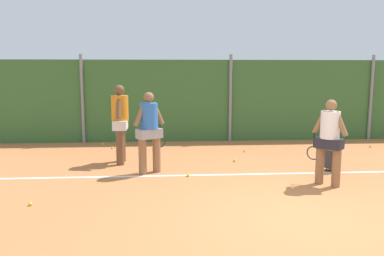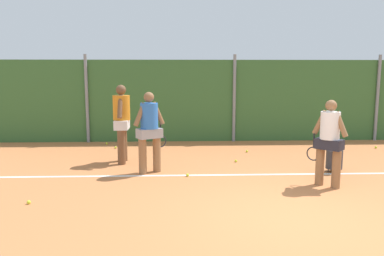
% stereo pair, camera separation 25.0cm
% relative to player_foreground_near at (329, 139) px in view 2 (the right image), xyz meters
% --- Properties ---
extents(ground_plane, '(26.76, 26.76, 0.00)m').
position_rel_player_foreground_near_xyz_m(ground_plane, '(-1.12, 0.35, -0.96)').
color(ground_plane, '#C67542').
extents(hedge_fence_backdrop, '(16.18, 0.25, 2.61)m').
position_rel_player_foreground_near_xyz_m(hedge_fence_backdrop, '(-1.12, 5.16, 0.35)').
color(hedge_fence_backdrop, '#386633').
rests_on(hedge_fence_backdrop, ground_plane).
extents(fence_post_left, '(0.10, 0.10, 2.77)m').
position_rel_player_foreground_near_xyz_m(fence_post_left, '(-5.79, 4.98, 0.43)').
color(fence_post_left, gray).
rests_on(fence_post_left, ground_plane).
extents(fence_post_center, '(0.10, 0.10, 2.77)m').
position_rel_player_foreground_near_xyz_m(fence_post_center, '(-1.12, 4.98, 0.43)').
color(fence_post_center, gray).
rests_on(fence_post_center, ground_plane).
extents(fence_post_right, '(0.10, 0.10, 2.77)m').
position_rel_player_foreground_near_xyz_m(fence_post_right, '(3.55, 4.98, 0.43)').
color(fence_post_right, gray).
rests_on(fence_post_right, ground_plane).
extents(court_baseline_paint, '(11.83, 0.10, 0.01)m').
position_rel_player_foreground_near_xyz_m(court_baseline_paint, '(-1.12, 0.90, -0.95)').
color(court_baseline_paint, white).
rests_on(court_baseline_paint, ground_plane).
extents(player_foreground_near, '(0.63, 0.56, 1.71)m').
position_rel_player_foreground_near_xyz_m(player_foreground_near, '(0.00, 0.00, 0.00)').
color(player_foreground_near, '#8C603D').
rests_on(player_foreground_near, ground_plane).
extents(player_midcourt, '(0.70, 0.55, 1.80)m').
position_rel_player_foreground_near_xyz_m(player_midcourt, '(-3.55, 1.17, 0.05)').
color(player_midcourt, '#8C603D').
rests_on(player_midcourt, ground_plane).
extents(player_backcourt_far, '(0.41, 0.81, 1.92)m').
position_rel_player_foreground_near_xyz_m(player_backcourt_far, '(-4.30, 2.18, 0.13)').
color(player_backcourt_far, brown).
rests_on(player_backcourt_far, ground_plane).
extents(ball_hopper, '(0.36, 0.36, 0.51)m').
position_rel_player_foreground_near_xyz_m(ball_hopper, '(0.58, 1.07, -0.66)').
color(ball_hopper, '#2D2D33').
rests_on(ball_hopper, ground_plane).
extents(tennis_ball_0, '(0.07, 0.07, 0.07)m').
position_rel_player_foreground_near_xyz_m(tennis_ball_0, '(-5.14, 4.56, -0.92)').
color(tennis_ball_0, '#CCDB33').
rests_on(tennis_ball_0, ground_plane).
extents(tennis_ball_1, '(0.07, 0.07, 0.07)m').
position_rel_player_foreground_near_xyz_m(tennis_ball_1, '(-2.73, 0.82, -0.92)').
color(tennis_ball_1, '#CCDB33').
rests_on(tennis_ball_1, ground_plane).
extents(tennis_ball_2, '(0.07, 0.07, 0.07)m').
position_rel_player_foreground_near_xyz_m(tennis_ball_2, '(-1.48, 2.09, -0.92)').
color(tennis_ball_2, '#CCDB33').
rests_on(tennis_ball_2, ground_plane).
extents(tennis_ball_3, '(0.07, 0.07, 0.07)m').
position_rel_player_foreground_near_xyz_m(tennis_ball_3, '(-4.76, 3.93, -0.92)').
color(tennis_ball_3, '#CCDB33').
rests_on(tennis_ball_3, ground_plane).
extents(tennis_ball_4, '(0.07, 0.07, 0.07)m').
position_rel_player_foreground_near_xyz_m(tennis_ball_4, '(2.90, 3.65, -0.92)').
color(tennis_ball_4, '#CCDB33').
rests_on(tennis_ball_4, ground_plane).
extents(tennis_ball_5, '(0.07, 0.07, 0.07)m').
position_rel_player_foreground_near_xyz_m(tennis_ball_5, '(-1.00, 3.24, -0.92)').
color(tennis_ball_5, '#CCDB33').
rests_on(tennis_ball_5, ground_plane).
extents(tennis_ball_6, '(0.07, 0.07, 0.07)m').
position_rel_player_foreground_near_xyz_m(tennis_ball_6, '(-5.49, -0.81, -0.92)').
color(tennis_ball_6, '#CCDB33').
rests_on(tennis_ball_6, ground_plane).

